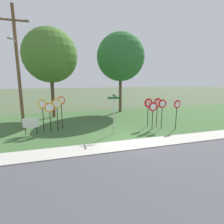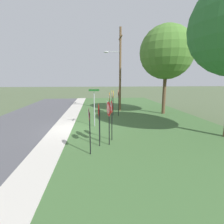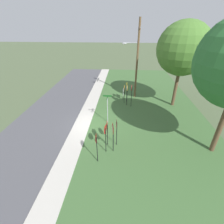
{
  "view_description": "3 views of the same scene",
  "coord_description": "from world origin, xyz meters",
  "px_view_note": "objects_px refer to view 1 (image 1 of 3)",
  "views": [
    {
      "loc": [
        -4.36,
        -10.44,
        4.07
      ],
      "look_at": [
        -0.16,
        3.59,
        1.34
      ],
      "focal_mm": 27.88,
      "sensor_mm": 36.0,
      "label": 1
    },
    {
      "loc": [
        12.95,
        1.73,
        3.74
      ],
      "look_at": [
        0.53,
        3.01,
        1.38
      ],
      "focal_mm": 27.6,
      "sensor_mm": 36.0,
      "label": 2
    },
    {
      "loc": [
        13.21,
        3.13,
        8.81
      ],
      "look_at": [
        -0.81,
        2.13,
        1.09
      ],
      "focal_mm": 25.8,
      "sensor_mm": 36.0,
      "label": 3
    }
  ],
  "objects_px": {
    "yield_sign_far_right": "(158,105)",
    "oak_tree_right": "(121,57)",
    "yield_sign_near_left": "(162,107)",
    "yield_sign_near_right": "(153,109)",
    "stop_sign_far_center": "(57,108)",
    "yield_sign_far_left": "(177,108)",
    "stop_sign_near_left": "(50,111)",
    "street_name_post": "(114,111)",
    "notice_board": "(31,124)",
    "utility_pole": "(18,66)",
    "yield_sign_center": "(148,106)",
    "stop_sign_far_left": "(43,109)",
    "stop_sign_near_right": "(61,106)",
    "oak_tree_left": "(50,56)"
  },
  "relations": [
    {
      "from": "stop_sign_near_right",
      "to": "street_name_post",
      "type": "bearing_deg",
      "value": -25.95
    },
    {
      "from": "yield_sign_near_left",
      "to": "yield_sign_far_right",
      "type": "distance_m",
      "value": 0.57
    },
    {
      "from": "notice_board",
      "to": "utility_pole",
      "type": "bearing_deg",
      "value": 116.84
    },
    {
      "from": "stop_sign_near_left",
      "to": "utility_pole",
      "type": "bearing_deg",
      "value": 145.73
    },
    {
      "from": "yield_sign_far_left",
      "to": "utility_pole",
      "type": "height_order",
      "value": "utility_pole"
    },
    {
      "from": "yield_sign_near_left",
      "to": "oak_tree_right",
      "type": "height_order",
      "value": "oak_tree_right"
    },
    {
      "from": "stop_sign_near_left",
      "to": "stop_sign_far_center",
      "type": "bearing_deg",
      "value": 28.68
    },
    {
      "from": "stop_sign_far_left",
      "to": "notice_board",
      "type": "distance_m",
      "value": 1.4
    },
    {
      "from": "stop_sign_far_center",
      "to": "yield_sign_center",
      "type": "bearing_deg",
      "value": -14.77
    },
    {
      "from": "stop_sign_near_right",
      "to": "yield_sign_far_left",
      "type": "distance_m",
      "value": 9.44
    },
    {
      "from": "utility_pole",
      "to": "notice_board",
      "type": "xyz_separation_m",
      "value": [
        0.79,
        -1.46,
        -4.24
      ]
    },
    {
      "from": "yield_sign_near_left",
      "to": "notice_board",
      "type": "relative_size",
      "value": 1.96
    },
    {
      "from": "stop_sign_far_center",
      "to": "street_name_post",
      "type": "bearing_deg",
      "value": -33.14
    },
    {
      "from": "yield_sign_far_right",
      "to": "oak_tree_right",
      "type": "distance_m",
      "value": 9.21
    },
    {
      "from": "yield_sign_far_left",
      "to": "yield_sign_far_right",
      "type": "distance_m",
      "value": 1.57
    },
    {
      "from": "yield_sign_near_left",
      "to": "yield_sign_center",
      "type": "distance_m",
      "value": 1.17
    },
    {
      "from": "yield_sign_near_left",
      "to": "stop_sign_far_center",
      "type": "bearing_deg",
      "value": 173.47
    },
    {
      "from": "yield_sign_far_left",
      "to": "notice_board",
      "type": "height_order",
      "value": "yield_sign_far_left"
    },
    {
      "from": "notice_board",
      "to": "oak_tree_right",
      "type": "relative_size",
      "value": 0.13
    },
    {
      "from": "utility_pole",
      "to": "oak_tree_left",
      "type": "bearing_deg",
      "value": 64.39
    },
    {
      "from": "stop_sign_near_left",
      "to": "stop_sign_far_center",
      "type": "xyz_separation_m",
      "value": [
        0.53,
        0.32,
        0.18
      ]
    },
    {
      "from": "utility_pole",
      "to": "oak_tree_left",
      "type": "height_order",
      "value": "utility_pole"
    },
    {
      "from": "stop_sign_far_left",
      "to": "yield_sign_center",
      "type": "bearing_deg",
      "value": -2.08
    },
    {
      "from": "stop_sign_near_right",
      "to": "yield_sign_far_right",
      "type": "bearing_deg",
      "value": -4.64
    },
    {
      "from": "oak_tree_right",
      "to": "notice_board",
      "type": "bearing_deg",
      "value": -143.14
    },
    {
      "from": "yield_sign_near_right",
      "to": "yield_sign_far_right",
      "type": "xyz_separation_m",
      "value": [
        0.72,
        0.51,
        0.22
      ]
    },
    {
      "from": "yield_sign_near_left",
      "to": "stop_sign_near_left",
      "type": "bearing_deg",
      "value": 176.14
    },
    {
      "from": "stop_sign_near_left",
      "to": "yield_sign_near_right",
      "type": "relative_size",
      "value": 1.04
    },
    {
      "from": "stop_sign_far_left",
      "to": "yield_sign_near_left",
      "type": "relative_size",
      "value": 1.05
    },
    {
      "from": "stop_sign_near_right",
      "to": "utility_pole",
      "type": "distance_m",
      "value": 4.39
    },
    {
      "from": "stop_sign_near_right",
      "to": "notice_board",
      "type": "relative_size",
      "value": 2.17
    },
    {
      "from": "yield_sign_near_left",
      "to": "street_name_post",
      "type": "distance_m",
      "value": 4.28
    },
    {
      "from": "utility_pole",
      "to": "stop_sign_near_left",
      "type": "bearing_deg",
      "value": -31.9
    },
    {
      "from": "yield_sign_near_left",
      "to": "yield_sign_near_right",
      "type": "distance_m",
      "value": 0.86
    },
    {
      "from": "stop_sign_far_left",
      "to": "yield_sign_far_right",
      "type": "relative_size",
      "value": 1.02
    },
    {
      "from": "yield_sign_far_left",
      "to": "notice_board",
      "type": "xyz_separation_m",
      "value": [
        -11.29,
        1.74,
        -0.95
      ]
    },
    {
      "from": "notice_board",
      "to": "yield_sign_near_right",
      "type": "bearing_deg",
      "value": -8.8
    },
    {
      "from": "yield_sign_near_right",
      "to": "stop_sign_far_center",
      "type": "bearing_deg",
      "value": 168.63
    },
    {
      "from": "yield_sign_far_left",
      "to": "yield_sign_center",
      "type": "distance_m",
      "value": 2.31
    },
    {
      "from": "stop_sign_far_left",
      "to": "yield_sign_center",
      "type": "relative_size",
      "value": 1.04
    },
    {
      "from": "yield_sign_near_right",
      "to": "street_name_post",
      "type": "distance_m",
      "value": 3.44
    },
    {
      "from": "stop_sign_near_left",
      "to": "notice_board",
      "type": "xyz_separation_m",
      "value": [
        -1.37,
        -0.12,
        -0.86
      ]
    },
    {
      "from": "stop_sign_near_left",
      "to": "yield_sign_far_left",
      "type": "xyz_separation_m",
      "value": [
        9.92,
        -1.86,
        0.09
      ]
    },
    {
      "from": "stop_sign_far_center",
      "to": "yield_sign_near_left",
      "type": "distance_m",
      "value": 8.51
    },
    {
      "from": "street_name_post",
      "to": "notice_board",
      "type": "relative_size",
      "value": 2.37
    },
    {
      "from": "stop_sign_far_center",
      "to": "yield_sign_near_left",
      "type": "bearing_deg",
      "value": -19.34
    },
    {
      "from": "stop_sign_near_right",
      "to": "stop_sign_near_left",
      "type": "bearing_deg",
      "value": -128.94
    },
    {
      "from": "stop_sign_near_right",
      "to": "yield_sign_near_left",
      "type": "xyz_separation_m",
      "value": [
        8.0,
        -2.2,
        -0.12
      ]
    },
    {
      "from": "stop_sign_far_center",
      "to": "yield_sign_far_right",
      "type": "xyz_separation_m",
      "value": [
        8.22,
        -1.13,
        0.01
      ]
    },
    {
      "from": "street_name_post",
      "to": "oak_tree_left",
      "type": "xyz_separation_m",
      "value": [
        -4.54,
        7.58,
        4.71
      ]
    }
  ]
}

